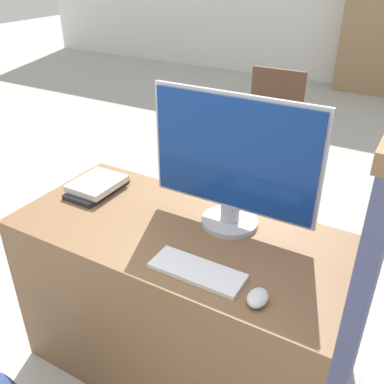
{
  "coord_description": "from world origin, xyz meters",
  "views": [
    {
      "loc": [
        0.72,
        -0.84,
        1.68
      ],
      "look_at": [
        0.07,
        0.28,
        0.96
      ],
      "focal_mm": 40.0,
      "sensor_mm": 36.0,
      "label": 1
    }
  ],
  "objects_px": {
    "mouse": "(258,298)",
    "far_chair": "(270,121)",
    "book_stack": "(97,186)",
    "keyboard": "(197,271)",
    "monitor": "(233,162)"
  },
  "relations": [
    {
      "from": "mouse",
      "to": "far_chair",
      "type": "height_order",
      "value": "far_chair"
    },
    {
      "from": "mouse",
      "to": "book_stack",
      "type": "height_order",
      "value": "book_stack"
    },
    {
      "from": "keyboard",
      "to": "book_stack",
      "type": "relative_size",
      "value": 1.18
    },
    {
      "from": "mouse",
      "to": "far_chair",
      "type": "relative_size",
      "value": 0.1
    },
    {
      "from": "mouse",
      "to": "monitor",
      "type": "bearing_deg",
      "value": 126.43
    },
    {
      "from": "mouse",
      "to": "far_chair",
      "type": "xyz_separation_m",
      "value": [
        -0.79,
        2.25,
        -0.28
      ]
    },
    {
      "from": "keyboard",
      "to": "far_chair",
      "type": "relative_size",
      "value": 0.36
    },
    {
      "from": "far_chair",
      "to": "keyboard",
      "type": "bearing_deg",
      "value": -114.36
    },
    {
      "from": "far_chair",
      "to": "book_stack",
      "type": "bearing_deg",
      "value": -131.45
    },
    {
      "from": "monitor",
      "to": "book_stack",
      "type": "relative_size",
      "value": 2.4
    },
    {
      "from": "keyboard",
      "to": "far_chair",
      "type": "height_order",
      "value": "far_chair"
    },
    {
      "from": "keyboard",
      "to": "mouse",
      "type": "relative_size",
      "value": 3.7
    },
    {
      "from": "book_stack",
      "to": "far_chair",
      "type": "relative_size",
      "value": 0.31
    },
    {
      "from": "keyboard",
      "to": "far_chair",
      "type": "distance_m",
      "value": 2.31
    },
    {
      "from": "book_stack",
      "to": "keyboard",
      "type": "bearing_deg",
      "value": -22.04
    }
  ]
}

